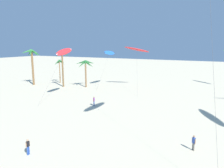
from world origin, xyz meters
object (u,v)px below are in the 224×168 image
(flying_kite_3, at_px, (64,52))
(person_near_right, at_px, (194,142))
(flying_kite_4, at_px, (137,49))
(palm_tree_0, at_px, (31,55))
(person_mid_field, at_px, (28,146))
(person_near_left, at_px, (94,101))
(palm_tree_3, at_px, (59,64))
(palm_tree_4, at_px, (85,65))
(flying_kite_1, at_px, (110,53))
(palm_tree_1, at_px, (32,55))
(palm_tree_2, at_px, (62,59))

(flying_kite_3, bearing_deg, person_near_right, -23.18)
(flying_kite_3, relative_size, flying_kite_4, 0.92)
(flying_kite_3, bearing_deg, palm_tree_0, 157.62)
(person_mid_field, bearing_deg, person_near_left, 101.01)
(palm_tree_3, bearing_deg, palm_tree_4, -9.94)
(palm_tree_0, distance_m, person_near_left, 28.41)
(flying_kite_1, distance_m, person_near_left, 19.87)
(palm_tree_3, height_order, person_near_right, palm_tree_3)
(palm_tree_3, height_order, palm_tree_4, palm_tree_4)
(flying_kite_1, relative_size, person_near_right, 5.76)
(flying_kite_4, bearing_deg, flying_kite_1, -159.33)
(palm_tree_1, xyz_separation_m, palm_tree_3, (4.29, 5.81, -2.63))
(person_near_left, bearing_deg, flying_kite_1, 109.28)
(palm_tree_4, bearing_deg, palm_tree_1, -164.62)
(palm_tree_3, bearing_deg, palm_tree_2, -41.34)
(palm_tree_4, xyz_separation_m, person_mid_field, (14.61, -31.38, -4.81))
(palm_tree_4, distance_m, flying_kite_4, 13.74)
(palm_tree_2, distance_m, flying_kite_1, 12.30)
(palm_tree_2, xyz_separation_m, palm_tree_4, (5.50, 2.41, -1.62))
(palm_tree_3, xyz_separation_m, flying_kite_3, (13.07, -13.17, 3.94))
(palm_tree_2, bearing_deg, person_mid_field, -55.24)
(person_mid_field, bearing_deg, palm_tree_4, 114.97)
(person_near_right, bearing_deg, palm_tree_0, 157.14)
(palm_tree_2, height_order, person_near_right, palm_tree_2)
(palm_tree_3, relative_size, flying_kite_4, 0.59)
(palm_tree_3, xyz_separation_m, person_mid_field, (24.90, -33.18, -4.69))
(palm_tree_1, xyz_separation_m, flying_kite_1, (19.72, 7.56, 0.63))
(palm_tree_2, height_order, person_mid_field, palm_tree_2)
(palm_tree_1, xyz_separation_m, flying_kite_4, (26.24, 10.03, 1.51))
(palm_tree_3, height_order, flying_kite_4, flying_kite_4)
(palm_tree_4, xyz_separation_m, person_near_right, (29.26, -22.71, -4.81))
(person_mid_field, bearing_deg, palm_tree_1, 136.83)
(person_near_left, bearing_deg, palm_tree_3, 144.26)
(palm_tree_1, relative_size, person_near_right, 5.78)
(person_near_right, distance_m, person_mid_field, 17.02)
(flying_kite_3, height_order, person_near_right, flying_kite_3)
(palm_tree_3, relative_size, flying_kite_1, 0.70)
(palm_tree_1, bearing_deg, palm_tree_0, -111.45)
(flying_kite_1, bearing_deg, flying_kite_3, -98.99)
(palm_tree_3, bearing_deg, palm_tree_1, -126.41)
(palm_tree_0, height_order, palm_tree_4, palm_tree_0)
(palm_tree_1, xyz_separation_m, palm_tree_4, (14.57, 4.01, -2.52))
(palm_tree_3, bearing_deg, flying_kite_3, -45.23)
(palm_tree_2, bearing_deg, person_near_right, -30.28)
(person_near_left, bearing_deg, flying_kite_3, 164.90)
(flying_kite_3, height_order, person_mid_field, flying_kite_3)
(flying_kite_1, relative_size, flying_kite_4, 0.84)
(person_near_right, relative_size, person_mid_field, 1.00)
(person_near_left, xyz_separation_m, person_mid_field, (3.45, -17.75, -0.01))
(person_near_right, bearing_deg, palm_tree_4, 142.19)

